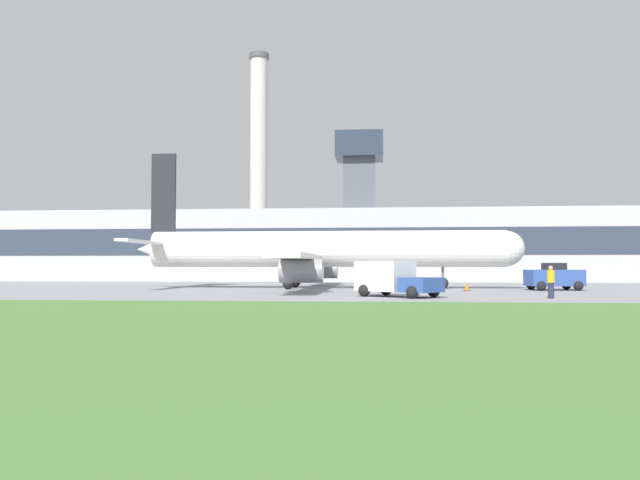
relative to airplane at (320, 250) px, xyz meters
The scene contains 10 objects.
ground_plane 3.40m from the airplane, 138.20° to the right, with size 400.00×400.00×0.00m, color gray.
grass_strip 37.69m from the airplane, 91.80° to the right, with size 240.00×37.00×0.06m.
terminal_building 27.00m from the airplane, 92.27° to the left, with size 88.16×13.27×17.88m.
smokestack_left 59.16m from the airplane, 105.73° to the left, with size 3.36×3.36×38.03m.
airplane is the anchor object (origin of this frame).
pushback_tug 17.57m from the airplane, ahead, with size 4.02×3.01×1.99m.
baggage_truck 14.10m from the airplane, 67.30° to the right, with size 5.10×4.66×2.05m.
ground_crew_person 19.88m from the airplane, 45.58° to the right, with size 0.45×0.45×1.77m.
traffic_cone_near_nose 9.44m from the airplane, 44.08° to the right, with size 0.58×0.58×0.56m.
traffic_cone_wingtip 11.81m from the airplane, 19.92° to the right, with size 0.50×0.50×0.67m.
Camera 1 is at (5.63, -47.77, 1.74)m, focal length 35.00 mm.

